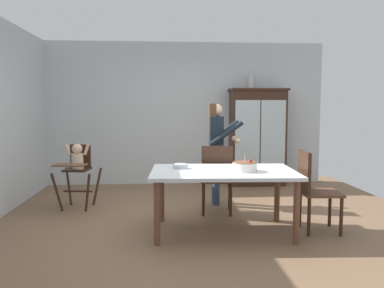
# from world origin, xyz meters

# --- Properties ---
(ground_plane) EXTENTS (6.24, 6.24, 0.00)m
(ground_plane) POSITION_xyz_m (0.00, 0.00, 0.00)
(ground_plane) COLOR brown
(wall_back) EXTENTS (5.32, 0.06, 2.70)m
(wall_back) POSITION_xyz_m (0.00, 2.63, 1.35)
(wall_back) COLOR silver
(wall_back) RESTS_ON ground_plane
(china_cabinet) EXTENTS (1.08, 0.48, 1.82)m
(china_cabinet) POSITION_xyz_m (1.36, 2.37, 0.92)
(china_cabinet) COLOR #382116
(china_cabinet) RESTS_ON ground_plane
(ceramic_vase) EXTENTS (0.13, 0.13, 0.27)m
(ceramic_vase) POSITION_xyz_m (1.22, 2.37, 1.94)
(ceramic_vase) COLOR #B2B7B2
(ceramic_vase) RESTS_ON china_cabinet
(high_chair_with_toddler) EXTENTS (0.65, 0.74, 0.95)m
(high_chair_with_toddler) POSITION_xyz_m (-1.67, 0.87, 0.65)
(high_chair_with_toddler) COLOR #382116
(high_chair_with_toddler) RESTS_ON ground_plane
(adult_person) EXTENTS (0.52, 0.50, 1.53)m
(adult_person) POSITION_xyz_m (0.39, 0.98, 0.97)
(adult_person) COLOR #33425B
(adult_person) RESTS_ON ground_plane
(dining_table) EXTENTS (1.73, 1.13, 0.74)m
(dining_table) POSITION_xyz_m (0.28, -0.36, 0.66)
(dining_table) COLOR silver
(dining_table) RESTS_ON ground_plane
(birthday_cake) EXTENTS (0.28, 0.28, 0.19)m
(birthday_cake) POSITION_xyz_m (0.52, -0.45, 0.79)
(birthday_cake) COLOR white
(birthday_cake) RESTS_ON dining_table
(serving_bowl) EXTENTS (0.18, 0.18, 0.05)m
(serving_bowl) POSITION_xyz_m (-0.21, -0.19, 0.77)
(serving_bowl) COLOR #B2BCC6
(serving_bowl) RESTS_ON dining_table
(dining_chair_far_side) EXTENTS (0.49, 0.49, 0.96)m
(dining_chair_far_side) POSITION_xyz_m (0.31, 0.38, 0.56)
(dining_chair_far_side) COLOR #382116
(dining_chair_far_side) RESTS_ON ground_plane
(dining_chair_right_end) EXTENTS (0.47, 0.47, 0.96)m
(dining_chair_right_end) POSITION_xyz_m (1.34, -0.41, 0.56)
(dining_chair_right_end) COLOR #382116
(dining_chair_right_end) RESTS_ON ground_plane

